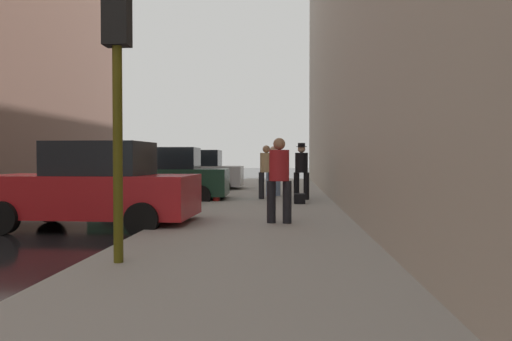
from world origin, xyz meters
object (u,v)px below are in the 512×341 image
(parked_silver_sedan, at_px, (194,172))
(fire_hydrant, at_px, (216,189))
(parked_red_hatchback, at_px, (94,188))
(pedestrian_in_red_jacket, at_px, (279,176))
(duffel_bag, at_px, (300,199))
(pedestrian_in_tan_coat, at_px, (266,169))
(pedestrian_in_jeans, at_px, (273,168))
(traffic_light, at_px, (117,54))
(pedestrian_with_fedora, at_px, (301,168))
(parked_dark_green_sedan, at_px, (163,177))

(parked_silver_sedan, xyz_separation_m, fire_hydrant, (1.80, -6.02, -0.35))
(parked_red_hatchback, bearing_deg, pedestrian_in_red_jacket, -0.05)
(duffel_bag, bearing_deg, pedestrian_in_tan_coat, 122.84)
(pedestrian_in_jeans, height_order, duffel_bag, pedestrian_in_jeans)
(parked_red_hatchback, distance_m, traffic_light, 4.71)
(traffic_light, xyz_separation_m, pedestrian_in_jeans, (1.63, 11.08, -1.65))
(fire_hydrant, bearing_deg, duffel_bag, -16.19)
(parked_red_hatchback, distance_m, pedestrian_in_tan_coat, 6.81)
(parked_silver_sedan, height_order, pedestrian_with_fedora, pedestrian_with_fedora)
(pedestrian_in_jeans, bearing_deg, pedestrian_in_red_jacket, -87.46)
(pedestrian_in_jeans, relative_size, pedestrian_with_fedora, 0.96)
(parked_dark_green_sedan, height_order, pedestrian_with_fedora, pedestrian_with_fedora)
(pedestrian_with_fedora, bearing_deg, parked_red_hatchback, -127.60)
(pedestrian_with_fedora, xyz_separation_m, pedestrian_in_red_jacket, (-0.61, -5.73, -0.03))
(fire_hydrant, bearing_deg, parked_red_hatchback, -109.50)
(pedestrian_in_jeans, distance_m, duffel_bag, 3.06)
(fire_hydrant, distance_m, pedestrian_in_jeans, 2.76)
(parked_red_hatchback, bearing_deg, parked_dark_green_sedan, 90.00)
(parked_dark_green_sedan, relative_size, pedestrian_with_fedora, 2.40)
(fire_hydrant, distance_m, duffel_bag, 2.63)
(traffic_light, bearing_deg, duffel_bag, 73.33)
(fire_hydrant, bearing_deg, traffic_light, -89.68)
(traffic_light, distance_m, pedestrian_in_jeans, 11.32)
(parked_silver_sedan, xyz_separation_m, pedestrian_in_tan_coat, (3.30, -5.17, 0.26))
(traffic_light, relative_size, pedestrian_in_jeans, 2.11)
(parked_dark_green_sedan, relative_size, parked_silver_sedan, 1.01)
(pedestrian_in_red_jacket, relative_size, pedestrian_in_tan_coat, 1.00)
(parked_dark_green_sedan, height_order, pedestrian_in_jeans, pedestrian_in_jeans)
(parked_dark_green_sedan, bearing_deg, duffel_bag, -17.82)
(parked_red_hatchback, relative_size, pedestrian_in_tan_coat, 2.49)
(fire_hydrant, height_order, pedestrian_with_fedora, pedestrian_with_fedora)
(pedestrian_in_jeans, bearing_deg, pedestrian_in_tan_coat, -98.59)
(parked_dark_green_sedan, distance_m, traffic_light, 10.00)
(fire_hydrant, xyz_separation_m, pedestrian_in_red_jacket, (2.00, -5.10, 0.61))
(parked_silver_sedan, relative_size, fire_hydrant, 6.01)
(duffel_bag, bearing_deg, pedestrian_in_jeans, 106.41)
(parked_silver_sedan, bearing_deg, pedestrian_in_tan_coat, -57.45)
(fire_hydrant, distance_m, traffic_light, 9.26)
(fire_hydrant, xyz_separation_m, traffic_light, (0.05, -8.98, 2.26))
(parked_dark_green_sedan, bearing_deg, pedestrian_in_red_jacket, -56.52)
(parked_dark_green_sedan, relative_size, pedestrian_in_tan_coat, 2.49)
(parked_silver_sedan, distance_m, pedestrian_in_tan_coat, 6.14)
(pedestrian_in_jeans, bearing_deg, traffic_light, -98.39)
(pedestrian_with_fedora, relative_size, pedestrian_in_red_jacket, 1.04)
(parked_dark_green_sedan, relative_size, fire_hydrant, 6.05)
(traffic_light, bearing_deg, fire_hydrant, 90.32)
(parked_red_hatchback, relative_size, parked_dark_green_sedan, 1.00)
(duffel_bag, bearing_deg, parked_silver_sedan, 122.62)
(parked_red_hatchback, height_order, pedestrian_in_jeans, pedestrian_in_jeans)
(fire_hydrant, height_order, pedestrian_in_red_jacket, pedestrian_in_red_jacket)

